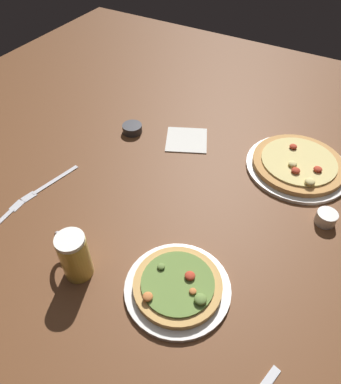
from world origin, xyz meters
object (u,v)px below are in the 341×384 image
(beer_mug_dark, at_px, (74,255))
(napkin_folded, at_px, (187,139))
(pizza_plate_far, at_px, (298,165))
(ramekin_butter, at_px, (326,218))
(fork_left, at_px, (49,183))
(pizza_plate_near, at_px, (178,286))
(ramekin_sauce, at_px, (132,129))

(beer_mug_dark, distance_m, napkin_folded, 0.62)
(pizza_plate_far, distance_m, napkin_folded, 0.39)
(ramekin_butter, bearing_deg, fork_left, -160.92)
(beer_mug_dark, bearing_deg, pizza_plate_far, 60.61)
(pizza_plate_near, distance_m, fork_left, 0.55)
(ramekin_butter, relative_size, napkin_folded, 0.40)
(pizza_plate_far, xyz_separation_m, fork_left, (-0.66, -0.46, -0.01))
(napkin_folded, xyz_separation_m, fork_left, (-0.27, -0.42, -0.00))
(pizza_plate_far, xyz_separation_m, napkin_folded, (-0.39, -0.05, -0.01))
(napkin_folded, bearing_deg, pizza_plate_far, 6.91)
(pizza_plate_far, height_order, ramekin_butter, pizza_plate_far)
(pizza_plate_near, height_order, napkin_folded, pizza_plate_near)
(pizza_plate_far, distance_m, ramekin_sauce, 0.60)
(pizza_plate_near, bearing_deg, beer_mug_dark, -162.60)
(ramekin_sauce, bearing_deg, beer_mug_dark, -69.25)
(napkin_folded, bearing_deg, ramekin_sauce, -164.66)
(beer_mug_dark, xyz_separation_m, fork_left, (-0.29, 0.20, -0.07))
(pizza_plate_near, xyz_separation_m, fork_left, (-0.54, 0.12, -0.01))
(ramekin_butter, bearing_deg, pizza_plate_near, -123.26)
(ramekin_sauce, distance_m, ramekin_butter, 0.73)
(ramekin_butter, distance_m, fork_left, 0.84)
(beer_mug_dark, bearing_deg, pizza_plate_near, 17.40)
(pizza_plate_near, xyz_separation_m, ramekin_butter, (0.26, 0.40, 0.00))
(beer_mug_dark, xyz_separation_m, ramekin_butter, (0.51, 0.48, -0.05))
(ramekin_sauce, bearing_deg, fork_left, -101.44)
(beer_mug_dark, height_order, ramekin_sauce, beer_mug_dark)
(ramekin_butter, xyz_separation_m, fork_left, (-0.80, -0.28, -0.02))
(pizza_plate_far, xyz_separation_m, beer_mug_dark, (-0.38, -0.67, 0.05))
(pizza_plate_near, height_order, fork_left, pizza_plate_near)
(pizza_plate_far, relative_size, fork_left, 1.61)
(pizza_plate_near, relative_size, ramekin_sauce, 3.62)
(pizza_plate_near, distance_m, ramekin_sauce, 0.67)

